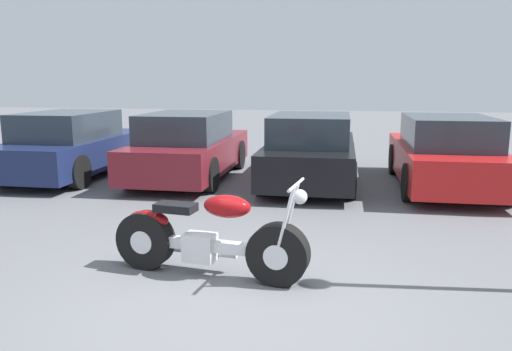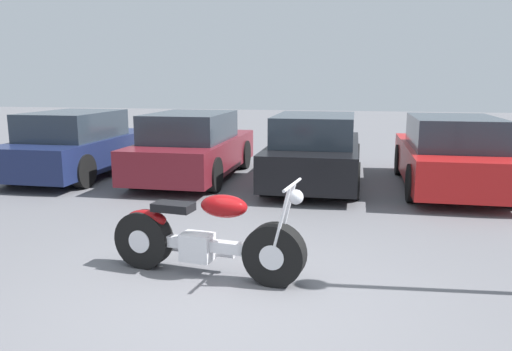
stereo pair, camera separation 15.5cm
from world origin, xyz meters
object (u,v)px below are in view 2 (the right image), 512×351
(motorcycle, at_px, (204,238))
(parked_car_red, at_px, (450,155))
(parked_car_black, at_px, (315,151))
(parked_car_navy, at_px, (79,145))
(parked_car_maroon, at_px, (193,147))

(motorcycle, distance_m, parked_car_red, 6.11)
(parked_car_black, distance_m, parked_car_red, 2.60)
(parked_car_navy, bearing_deg, parked_car_black, 0.93)
(parked_car_black, bearing_deg, motorcycle, -98.70)
(parked_car_maroon, relative_size, parked_car_red, 1.00)
(parked_car_black, bearing_deg, parked_car_maroon, 178.73)
(parked_car_navy, height_order, parked_car_maroon, same)
(parked_car_navy, xyz_separation_m, parked_car_maroon, (2.60, 0.14, 0.00))
(parked_car_maroon, height_order, parked_car_black, same)
(parked_car_maroon, height_order, parked_car_red, same)
(motorcycle, bearing_deg, parked_car_black, 81.30)
(motorcycle, relative_size, parked_car_navy, 0.52)
(parked_car_navy, distance_m, parked_car_black, 5.19)
(parked_car_red, bearing_deg, parked_car_maroon, 179.10)
(parked_car_red, bearing_deg, motorcycle, -123.61)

